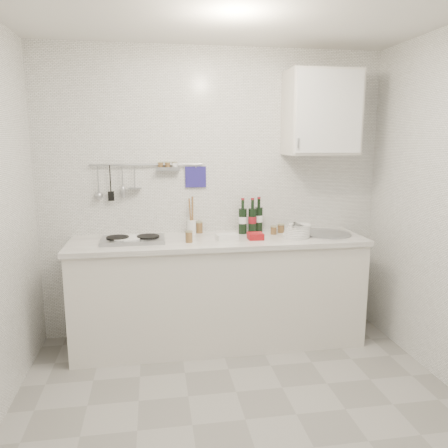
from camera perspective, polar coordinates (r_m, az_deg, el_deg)
name	(u,v)px	position (r m, az deg, el deg)	size (l,w,h in m)	color
floor	(245,420)	(3.00, 2.81, -24.16)	(3.00, 3.00, 0.00)	slate
back_wall	(214,195)	(3.87, -1.35, 3.85)	(3.00, 0.02, 2.50)	silver
counter	(220,294)	(3.77, -0.57, -9.12)	(2.44, 0.64, 0.96)	silver
wall_rail	(145,176)	(3.78, -10.33, 6.20)	(0.98, 0.09, 0.34)	#93969B
wall_cabinet	(321,113)	(3.90, 12.61, 13.97)	(0.60, 0.38, 0.70)	silver
plate_stack_hob	(126,239)	(3.59, -12.71, -1.98)	(0.27, 0.27, 0.04)	#4B50AA
plate_stack_sink	(297,231)	(3.73, 9.57, -0.90)	(0.25, 0.24, 0.11)	white
wine_bottles	(251,216)	(3.83, 3.59, 1.11)	(0.23, 0.12, 0.31)	black
butter_dish	(227,237)	(3.56, 0.41, -1.71)	(0.17, 0.09, 0.05)	white
strawberry_punnet	(255,236)	(3.61, 4.12, -1.58)	(0.12, 0.12, 0.05)	#B01318
utensil_crock	(192,225)	(3.79, -4.26, -0.17)	(0.08, 0.08, 0.33)	white
jar_a	(199,227)	(3.84, -3.27, -0.41)	(0.07, 0.07, 0.10)	brown
jar_b	(281,228)	(3.89, 7.45, -0.53)	(0.06, 0.06, 0.08)	brown
jar_c	(274,230)	(3.81, 6.50, -0.78)	(0.06, 0.06, 0.07)	brown
jar_d	(189,237)	(3.49, -4.60, -1.65)	(0.06, 0.06, 0.09)	brown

